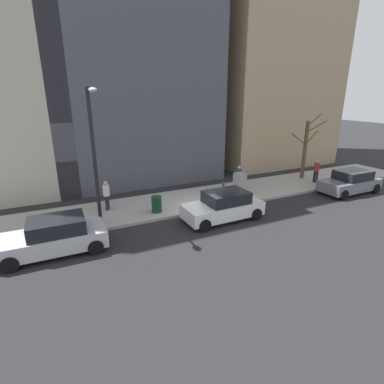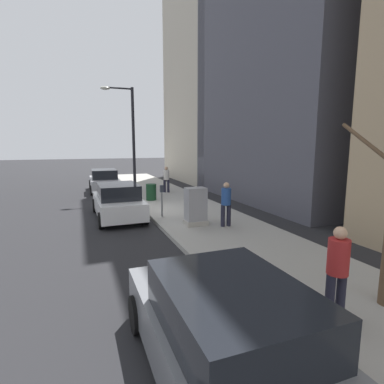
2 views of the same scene
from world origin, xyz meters
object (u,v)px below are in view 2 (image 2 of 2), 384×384
object	(u,v)px
parked_car_white	(118,201)
parked_car_silver	(104,181)
parking_meter	(162,197)
parked_car_grey	(226,336)
trash_bin	(151,192)
pedestrian_far_corner	(166,178)
streetlamp	(129,131)
utility_box	(196,207)
office_block_center	(329,23)
office_tower_right	(236,53)
pedestrian_near_meter	(338,267)
pedestrian_midblock	(226,202)

from	to	relation	value
parked_car_white	parked_car_silver	bearing A→B (deg)	88.40
parking_meter	parked_car_grey	bearing A→B (deg)	-99.87
trash_bin	pedestrian_far_corner	world-z (taller)	pedestrian_far_corner
streetlamp	parked_car_silver	bearing A→B (deg)	124.35
utility_box	trash_bin	world-z (taller)	utility_box
parked_car_grey	office_block_center	distance (m)	19.56
parked_car_silver	office_tower_right	bearing A→B (deg)	16.47
parked_car_grey	streetlamp	xyz separation A→B (m)	(1.39, 15.98, 3.28)
parking_meter	trash_bin	xyz separation A→B (m)	(0.45, 3.95, -0.38)
parked_car_grey	pedestrian_near_meter	bearing A→B (deg)	12.56
pedestrian_far_corner	office_tower_right	size ratio (longest dim) A/B	0.07
pedestrian_midblock	office_tower_right	size ratio (longest dim) A/B	0.07
parked_car_white	trash_bin	bearing A→B (deg)	52.76
pedestrian_near_meter	pedestrian_midblock	bearing A→B (deg)	-96.71
pedestrian_midblock	streetlamp	bearing A→B (deg)	104.19
parked_car_silver	pedestrian_near_meter	size ratio (longest dim) A/B	2.54
parked_car_white	office_block_center	size ratio (longest dim) A/B	0.21
streetlamp	pedestrian_far_corner	bearing A→B (deg)	-17.87
parked_car_grey	pedestrian_midblock	size ratio (longest dim) A/B	2.53
streetlamp	office_block_center	xyz separation A→B (m)	(11.13, -4.32, 6.21)
utility_box	pedestrian_near_meter	world-z (taller)	pedestrian_near_meter
parked_car_white	pedestrian_midblock	size ratio (longest dim) A/B	2.55
trash_bin	parking_meter	bearing A→B (deg)	-96.49
pedestrian_near_meter	office_tower_right	size ratio (longest dim) A/B	0.07
streetlamp	office_tower_right	distance (m)	13.73
utility_box	office_block_center	world-z (taller)	office_block_center
streetlamp	pedestrian_far_corner	world-z (taller)	streetlamp
parked_car_grey	office_tower_right	xyz separation A→B (m)	(11.77, 21.49, 10.37)
utility_box	office_tower_right	size ratio (longest dim) A/B	0.06
trash_bin	streetlamp	bearing A→B (deg)	101.41
utility_box	pedestrian_near_meter	xyz separation A→B (m)	(0.00, -6.67, 0.24)
parked_car_silver	pedestrian_midblock	xyz separation A→B (m)	(3.46, -11.50, 0.35)
streetlamp	pedestrian_midblock	bearing A→B (deg)	-77.94
parked_car_grey	parking_meter	world-z (taller)	parked_car_grey
pedestrian_far_corner	utility_box	bearing A→B (deg)	106.15
pedestrian_far_corner	pedestrian_midblock	bearing A→B (deg)	113.15
parking_meter	pedestrian_near_meter	world-z (taller)	pedestrian_near_meter
parked_car_grey	parked_car_white	bearing A→B (deg)	90.68
streetlamp	office_block_center	world-z (taller)	office_block_center
parked_car_white	streetlamp	world-z (taller)	streetlamp
parked_car_silver	pedestrian_far_corner	size ratio (longest dim) A/B	2.54
streetlamp	pedestrian_midblock	world-z (taller)	streetlamp
parked_car_grey	pedestrian_far_corner	bearing A→B (deg)	76.76
utility_box	pedestrian_midblock	distance (m)	1.17
utility_box	office_block_center	size ratio (longest dim) A/B	0.07
parked_car_grey	pedestrian_far_corner	size ratio (longest dim) A/B	2.53
parked_car_white	parking_meter	size ratio (longest dim) A/B	3.14
parking_meter	trash_bin	size ratio (longest dim) A/B	1.50
pedestrian_far_corner	office_tower_right	distance (m)	14.37
pedestrian_near_meter	pedestrian_far_corner	size ratio (longest dim) A/B	1.00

